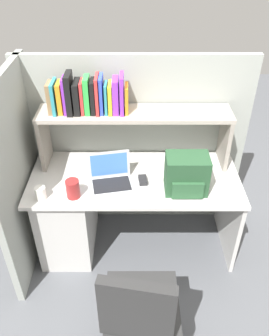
# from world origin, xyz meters

# --- Properties ---
(ground_plane) EXTENTS (8.00, 8.00, 0.00)m
(ground_plane) POSITION_xyz_m (0.00, 0.00, 0.00)
(ground_plane) COLOR #595B60
(desk) EXTENTS (1.60, 0.70, 0.73)m
(desk) POSITION_xyz_m (-0.39, 0.00, 0.40)
(desk) COLOR silver
(desk) RESTS_ON ground_plane
(cubicle_partition_rear) EXTENTS (1.84, 0.05, 1.55)m
(cubicle_partition_rear) POSITION_xyz_m (0.00, 0.38, 0.78)
(cubicle_partition_rear) COLOR #939991
(cubicle_partition_rear) RESTS_ON ground_plane
(cubicle_partition_left) EXTENTS (0.05, 1.06, 1.55)m
(cubicle_partition_left) POSITION_xyz_m (-0.85, -0.05, 0.78)
(cubicle_partition_left) COLOR #939991
(cubicle_partition_left) RESTS_ON ground_plane
(overhead_hutch) EXTENTS (1.44, 0.28, 0.45)m
(overhead_hutch) POSITION_xyz_m (0.00, 0.20, 1.08)
(overhead_hutch) COLOR gray
(overhead_hutch) RESTS_ON desk
(reference_books_on_shelf) EXTENTS (0.57, 0.19, 0.29)m
(reference_books_on_shelf) POSITION_xyz_m (-0.33, 0.20, 1.31)
(reference_books_on_shelf) COLOR olive
(reference_books_on_shelf) RESTS_ON overhead_hutch
(laptop) EXTENTS (0.35, 0.30, 0.22)m
(laptop) POSITION_xyz_m (-0.18, -0.07, 0.78)
(laptop) COLOR #B7BABF
(laptop) RESTS_ON desk
(backpack) EXTENTS (0.30, 0.23, 0.28)m
(backpack) POSITION_xyz_m (0.37, -0.15, 0.87)
(backpack) COLOR #264C2D
(backpack) RESTS_ON desk
(computer_mouse) EXTENTS (0.07, 0.11, 0.03)m
(computer_mouse) POSITION_xyz_m (0.06, -0.06, 0.75)
(computer_mouse) COLOR #262628
(computer_mouse) RESTS_ON desk
(paper_cup) EXTENTS (0.08, 0.08, 0.10)m
(paper_cup) POSITION_xyz_m (-0.66, -0.25, 0.78)
(paper_cup) COLOR white
(paper_cup) RESTS_ON desk
(snack_canister) EXTENTS (0.10, 0.10, 0.14)m
(snack_canister) POSITION_xyz_m (-0.43, -0.23, 0.80)
(snack_canister) COLOR maroon
(snack_canister) RESTS_ON desk
(office_chair) EXTENTS (0.52, 0.52, 0.93)m
(office_chair) POSITION_xyz_m (0.04, -0.96, 0.39)
(office_chair) COLOR black
(office_chair) RESTS_ON ground_plane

